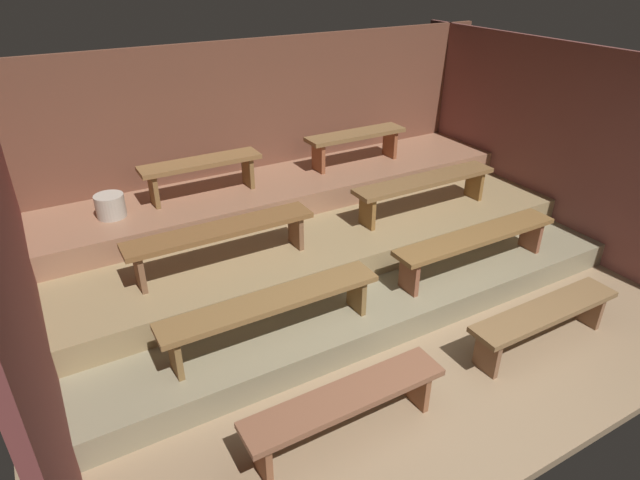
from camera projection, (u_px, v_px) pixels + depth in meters
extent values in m
cube|color=#8E7355|center=(353.00, 299.00, 5.63)|extent=(6.42, 4.88, 0.08)
cube|color=brown|center=(265.00, 136.00, 6.64)|extent=(6.42, 0.06, 2.31)
cube|color=brown|center=(23.00, 274.00, 3.82)|extent=(0.06, 4.88, 2.31)
cube|color=brown|center=(559.00, 146.00, 6.30)|extent=(0.06, 4.88, 2.31)
cube|color=gray|center=(325.00, 261.00, 5.99)|extent=(5.62, 2.92, 0.26)
cube|color=#937B53|center=(309.00, 227.00, 6.15)|extent=(5.62, 2.17, 0.26)
cube|color=#94664C|center=(287.00, 189.00, 6.44)|extent=(5.62, 1.08, 0.26)
cube|color=brown|center=(346.00, 397.00, 3.83)|extent=(1.58, 0.32, 0.05)
cube|color=brown|center=(262.00, 455.00, 3.63)|extent=(0.05, 0.25, 0.36)
cube|color=brown|center=(417.00, 385.00, 4.22)|extent=(0.05, 0.25, 0.36)
cube|color=brown|center=(546.00, 311.00, 4.74)|extent=(1.58, 0.32, 0.05)
cube|color=brown|center=(487.00, 354.00, 4.54)|extent=(0.05, 0.25, 0.36)
cube|color=brown|center=(589.00, 308.00, 5.13)|extent=(0.05, 0.25, 0.36)
cube|color=brown|center=(272.00, 301.00, 4.42)|extent=(1.92, 0.32, 0.05)
cube|color=brown|center=(175.00, 354.00, 4.15)|extent=(0.05, 0.25, 0.36)
cube|color=brown|center=(356.00, 293.00, 4.89)|extent=(0.05, 0.25, 0.36)
cube|color=brown|center=(477.00, 236.00, 5.42)|extent=(1.92, 0.32, 0.05)
cube|color=brown|center=(409.00, 275.00, 5.15)|extent=(0.05, 0.25, 0.36)
cube|color=brown|center=(531.00, 234.00, 5.88)|extent=(0.05, 0.25, 0.36)
cube|color=brown|center=(221.00, 230.00, 4.98)|extent=(1.80, 0.32, 0.05)
cube|color=brown|center=(139.00, 270.00, 4.73)|extent=(0.05, 0.25, 0.36)
cube|color=brown|center=(296.00, 230.00, 5.41)|extent=(0.05, 0.25, 0.36)
cube|color=brown|center=(425.00, 180.00, 6.03)|extent=(1.80, 0.32, 0.05)
cube|color=brown|center=(367.00, 211.00, 5.79)|extent=(0.05, 0.25, 0.36)
cube|color=brown|center=(474.00, 184.00, 6.47)|extent=(0.05, 0.25, 0.36)
cube|color=brown|center=(201.00, 162.00, 5.80)|extent=(1.32, 0.32, 0.05)
cube|color=brown|center=(153.00, 189.00, 5.66)|extent=(0.05, 0.25, 0.36)
cube|color=brown|center=(248.00, 171.00, 6.13)|extent=(0.05, 0.25, 0.36)
cube|color=brown|center=(356.00, 134.00, 6.67)|extent=(1.32, 0.32, 0.05)
cube|color=brown|center=(318.00, 157.00, 6.53)|extent=(0.05, 0.25, 0.36)
cube|color=brown|center=(390.00, 143.00, 7.00)|extent=(0.05, 0.25, 0.36)
cylinder|color=#B2A899|center=(110.00, 206.00, 5.44)|extent=(0.29, 0.29, 0.24)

